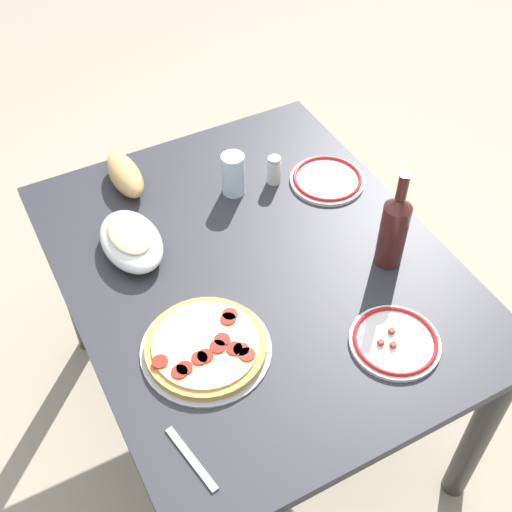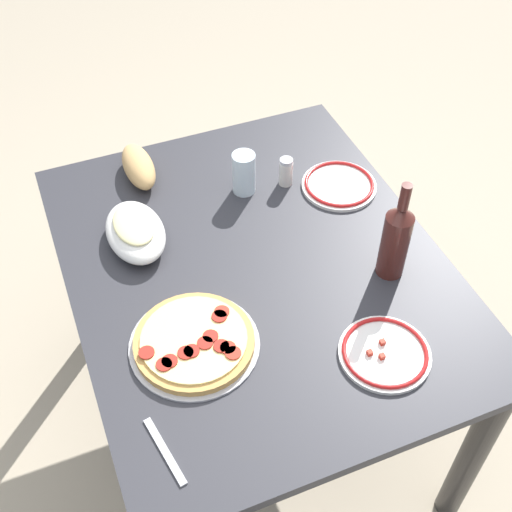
{
  "view_description": "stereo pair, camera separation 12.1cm",
  "coord_description": "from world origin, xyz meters",
  "px_view_note": "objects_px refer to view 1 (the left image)",
  "views": [
    {
      "loc": [
        1.02,
        -0.54,
        1.99
      ],
      "look_at": [
        0.0,
        0.0,
        0.75
      ],
      "focal_mm": 46.65,
      "sensor_mm": 36.0,
      "label": 1
    },
    {
      "loc": [
        1.07,
        -0.43,
        1.99
      ],
      "look_at": [
        0.0,
        0.0,
        0.75
      ],
      "focal_mm": 46.65,
      "sensor_mm": 36.0,
      "label": 2
    }
  ],
  "objects_px": {
    "baked_pasta_dish": "(131,239)",
    "dining_table": "(256,294)",
    "side_plate_far": "(327,180)",
    "spice_shaker": "(274,170)",
    "pepperoni_pizza": "(206,347)",
    "wine_bottle": "(394,229)",
    "side_plate_near": "(395,341)",
    "bread_loaf": "(125,175)",
    "water_glass": "(233,174)"
  },
  "relations": [
    {
      "from": "baked_pasta_dish",
      "to": "dining_table",
      "type": "bearing_deg",
      "value": 53.58
    },
    {
      "from": "side_plate_near",
      "to": "spice_shaker",
      "type": "xyz_separation_m",
      "value": [
        -0.64,
        0.03,
        0.03
      ]
    },
    {
      "from": "dining_table",
      "to": "pepperoni_pizza",
      "type": "relative_size",
      "value": 3.85
    },
    {
      "from": "water_glass",
      "to": "dining_table",
      "type": "bearing_deg",
      "value": -15.21
    },
    {
      "from": "water_glass",
      "to": "wine_bottle",
      "type": "bearing_deg",
      "value": 28.29
    },
    {
      "from": "side_plate_far",
      "to": "spice_shaker",
      "type": "height_order",
      "value": "spice_shaker"
    },
    {
      "from": "wine_bottle",
      "to": "dining_table",
      "type": "bearing_deg",
      "value": -115.84
    },
    {
      "from": "pepperoni_pizza",
      "to": "side_plate_far",
      "type": "distance_m",
      "value": 0.68
    },
    {
      "from": "baked_pasta_dish",
      "to": "water_glass",
      "type": "bearing_deg",
      "value": 104.11
    },
    {
      "from": "side_plate_near",
      "to": "spice_shaker",
      "type": "height_order",
      "value": "spice_shaker"
    },
    {
      "from": "water_glass",
      "to": "side_plate_far",
      "type": "bearing_deg",
      "value": 70.77
    },
    {
      "from": "baked_pasta_dish",
      "to": "wine_bottle",
      "type": "distance_m",
      "value": 0.67
    },
    {
      "from": "pepperoni_pizza",
      "to": "side_plate_far",
      "type": "relative_size",
      "value": 1.41
    },
    {
      "from": "dining_table",
      "to": "side_plate_far",
      "type": "height_order",
      "value": "side_plate_far"
    },
    {
      "from": "side_plate_far",
      "to": "bread_loaf",
      "type": "relative_size",
      "value": 1.07
    },
    {
      "from": "pepperoni_pizza",
      "to": "side_plate_near",
      "type": "xyz_separation_m",
      "value": [
        0.19,
        0.39,
        -0.01
      ]
    },
    {
      "from": "dining_table",
      "to": "baked_pasta_dish",
      "type": "xyz_separation_m",
      "value": [
        -0.19,
        -0.26,
        0.16
      ]
    },
    {
      "from": "wine_bottle",
      "to": "side_plate_far",
      "type": "bearing_deg",
      "value": 175.24
    },
    {
      "from": "side_plate_far",
      "to": "dining_table",
      "type": "bearing_deg",
      "value": -60.48
    },
    {
      "from": "side_plate_near",
      "to": "spice_shaker",
      "type": "bearing_deg",
      "value": 177.13
    },
    {
      "from": "side_plate_far",
      "to": "bread_loaf",
      "type": "distance_m",
      "value": 0.58
    },
    {
      "from": "dining_table",
      "to": "water_glass",
      "type": "bearing_deg",
      "value": 164.79
    },
    {
      "from": "dining_table",
      "to": "pepperoni_pizza",
      "type": "bearing_deg",
      "value": -50.94
    },
    {
      "from": "baked_pasta_dish",
      "to": "bread_loaf",
      "type": "xyz_separation_m",
      "value": [
        -0.26,
        0.08,
        -0.0
      ]
    },
    {
      "from": "side_plate_far",
      "to": "bread_loaf",
      "type": "bearing_deg",
      "value": -116.53
    },
    {
      "from": "dining_table",
      "to": "water_glass",
      "type": "xyz_separation_m",
      "value": [
        -0.28,
        0.08,
        0.18
      ]
    },
    {
      "from": "side_plate_near",
      "to": "side_plate_far",
      "type": "relative_size",
      "value": 0.99
    },
    {
      "from": "water_glass",
      "to": "side_plate_near",
      "type": "relative_size",
      "value": 0.6
    },
    {
      "from": "spice_shaker",
      "to": "side_plate_far",
      "type": "bearing_deg",
      "value": 61.59
    },
    {
      "from": "baked_pasta_dish",
      "to": "bread_loaf",
      "type": "bearing_deg",
      "value": 163.08
    },
    {
      "from": "pepperoni_pizza",
      "to": "water_glass",
      "type": "distance_m",
      "value": 0.56
    },
    {
      "from": "dining_table",
      "to": "baked_pasta_dish",
      "type": "distance_m",
      "value": 0.36
    },
    {
      "from": "side_plate_far",
      "to": "spice_shaker",
      "type": "distance_m",
      "value": 0.16
    },
    {
      "from": "water_glass",
      "to": "baked_pasta_dish",
      "type": "bearing_deg",
      "value": -75.89
    },
    {
      "from": "pepperoni_pizza",
      "to": "wine_bottle",
      "type": "distance_m",
      "value": 0.54
    },
    {
      "from": "water_glass",
      "to": "side_plate_far",
      "type": "relative_size",
      "value": 0.59
    },
    {
      "from": "spice_shaker",
      "to": "wine_bottle",
      "type": "bearing_deg",
      "value": 14.71
    },
    {
      "from": "side_plate_near",
      "to": "side_plate_far",
      "type": "bearing_deg",
      "value": 163.35
    },
    {
      "from": "water_glass",
      "to": "spice_shaker",
      "type": "bearing_deg",
      "value": 82.29
    },
    {
      "from": "bread_loaf",
      "to": "water_glass",
      "type": "bearing_deg",
      "value": 57.06
    },
    {
      "from": "dining_table",
      "to": "wine_bottle",
      "type": "bearing_deg",
      "value": 64.16
    },
    {
      "from": "side_plate_far",
      "to": "spice_shaker",
      "type": "relative_size",
      "value": 2.48
    },
    {
      "from": "dining_table",
      "to": "bread_loaf",
      "type": "bearing_deg",
      "value": -157.53
    },
    {
      "from": "dining_table",
      "to": "spice_shaker",
      "type": "distance_m",
      "value": 0.37
    },
    {
      "from": "side_plate_near",
      "to": "bread_loaf",
      "type": "distance_m",
      "value": 0.89
    },
    {
      "from": "baked_pasta_dish",
      "to": "side_plate_near",
      "type": "xyz_separation_m",
      "value": [
        0.57,
        0.43,
        -0.03
      ]
    },
    {
      "from": "water_glass",
      "to": "spice_shaker",
      "type": "height_order",
      "value": "water_glass"
    },
    {
      "from": "baked_pasta_dish",
      "to": "spice_shaker",
      "type": "relative_size",
      "value": 2.76
    },
    {
      "from": "dining_table",
      "to": "pepperoni_pizza",
      "type": "height_order",
      "value": "pepperoni_pizza"
    },
    {
      "from": "wine_bottle",
      "to": "bread_loaf",
      "type": "xyz_separation_m",
      "value": [
        -0.6,
        -0.49,
        -0.08
      ]
    }
  ]
}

